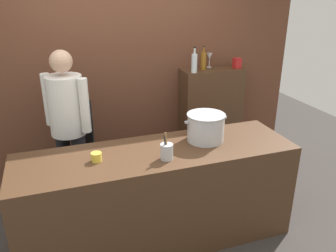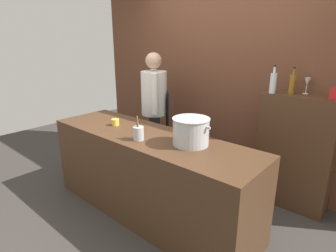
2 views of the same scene
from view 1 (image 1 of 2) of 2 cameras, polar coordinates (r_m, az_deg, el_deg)
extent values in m
plane|color=#383330|center=(3.40, -1.59, -17.91)|extent=(8.00, 8.00, 0.00)
cube|color=brown|center=(4.02, -8.03, 12.11)|extent=(4.40, 0.10, 3.00)
cube|color=#472D1C|center=(3.13, -1.68, -11.59)|extent=(2.38, 0.70, 0.90)
cube|color=#472D1C|center=(4.40, 7.01, 1.31)|extent=(0.76, 0.32, 1.27)
cylinder|color=black|center=(3.65, -14.13, -7.50)|extent=(0.14, 0.14, 0.84)
cylinder|color=black|center=(3.77, -16.53, -6.78)|extent=(0.14, 0.14, 0.84)
cylinder|color=white|center=(3.43, -16.54, 3.28)|extent=(0.34, 0.34, 0.58)
cube|color=black|center=(3.64, -14.32, 0.56)|extent=(0.23, 0.22, 0.52)
cylinder|color=white|center=(3.29, -13.67, 3.28)|extent=(0.09, 0.09, 0.52)
cylinder|color=white|center=(3.57, -19.28, 4.14)|extent=(0.09, 0.09, 0.52)
sphere|color=tan|center=(3.33, -17.34, 10.22)|extent=(0.21, 0.21, 0.21)
cylinder|color=#B7BABF|center=(3.07, 6.26, -0.30)|extent=(0.33, 0.33, 0.24)
cylinder|color=#B7BABF|center=(3.03, 6.36, 1.88)|extent=(0.34, 0.34, 0.01)
cube|color=#B7BABF|center=(2.97, 3.14, 0.63)|extent=(0.04, 0.02, 0.02)
cube|color=#B7BABF|center=(3.12, 9.35, 1.43)|extent=(0.04, 0.02, 0.02)
cylinder|color=#B7BABF|center=(2.74, -0.23, -4.28)|extent=(0.10, 0.10, 0.13)
cylinder|color=olive|center=(2.72, -0.22, -3.11)|extent=(0.03, 0.01, 0.22)
cylinder|color=#262626|center=(2.72, -0.46, -3.40)|extent=(0.02, 0.04, 0.19)
cylinder|color=yellow|center=(2.78, -11.78, -5.05)|extent=(0.08, 0.08, 0.07)
cylinder|color=#8C5919|center=(4.14, 5.90, 10.66)|extent=(0.06, 0.06, 0.20)
cylinder|color=#8C5919|center=(4.12, 5.97, 12.45)|extent=(0.02, 0.02, 0.06)
cylinder|color=black|center=(4.11, 5.99, 12.96)|extent=(0.03, 0.03, 0.01)
cylinder|color=silver|center=(3.98, 4.38, 10.32)|extent=(0.07, 0.07, 0.21)
cylinder|color=silver|center=(3.95, 4.44, 12.30)|extent=(0.02, 0.02, 0.07)
cylinder|color=black|center=(3.95, 4.46, 12.86)|extent=(0.03, 0.03, 0.01)
cylinder|color=silver|center=(4.29, 6.82, 9.68)|extent=(0.06, 0.06, 0.01)
cylinder|color=silver|center=(4.28, 6.85, 10.28)|extent=(0.01, 0.01, 0.09)
cone|color=silver|center=(4.26, 6.90, 11.36)|extent=(0.06, 0.06, 0.08)
cube|color=red|center=(4.28, 11.36, 10.18)|extent=(0.08, 0.08, 0.12)
camera|label=2|loc=(2.74, 56.69, 4.53)|focal=29.59mm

